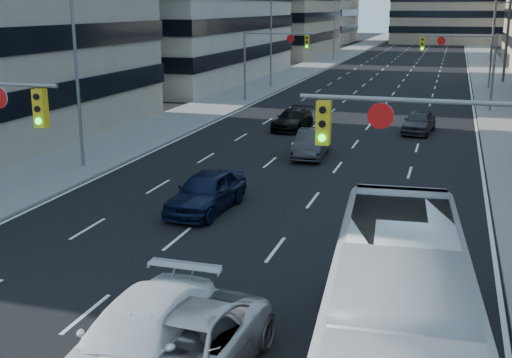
{
  "coord_description": "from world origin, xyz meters",
  "views": [
    {
      "loc": [
        7.11,
        -7.59,
        7.95
      ],
      "look_at": [
        0.86,
        12.84,
        2.2
      ],
      "focal_mm": 45.0,
      "sensor_mm": 36.0,
      "label": 1
    }
  ],
  "objects_px": {
    "silver_suv": "(184,351)",
    "sedan_blue": "(206,191)",
    "white_van": "(138,340)",
    "transit_bus": "(398,330)"
  },
  "relations": [
    {
      "from": "transit_bus",
      "to": "white_van",
      "type": "bearing_deg",
      "value": -179.82
    },
    {
      "from": "white_van",
      "to": "sedan_blue",
      "type": "xyz_separation_m",
      "value": [
        -2.87,
        11.51,
        -0.01
      ]
    },
    {
      "from": "silver_suv",
      "to": "sedan_blue",
      "type": "height_order",
      "value": "sedan_blue"
    },
    {
      "from": "white_van",
      "to": "sedan_blue",
      "type": "distance_m",
      "value": 11.86
    },
    {
      "from": "silver_suv",
      "to": "sedan_blue",
      "type": "relative_size",
      "value": 1.16
    },
    {
      "from": "silver_suv",
      "to": "transit_bus",
      "type": "xyz_separation_m",
      "value": [
        4.44,
        0.56,
        0.92
      ]
    },
    {
      "from": "silver_suv",
      "to": "white_van",
      "type": "bearing_deg",
      "value": -179.96
    },
    {
      "from": "transit_bus",
      "to": "sedan_blue",
      "type": "distance_m",
      "value": 13.91
    },
    {
      "from": "silver_suv",
      "to": "sedan_blue",
      "type": "distance_m",
      "value": 12.25
    },
    {
      "from": "silver_suv",
      "to": "transit_bus",
      "type": "bearing_deg",
      "value": 11.04
    }
  ]
}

